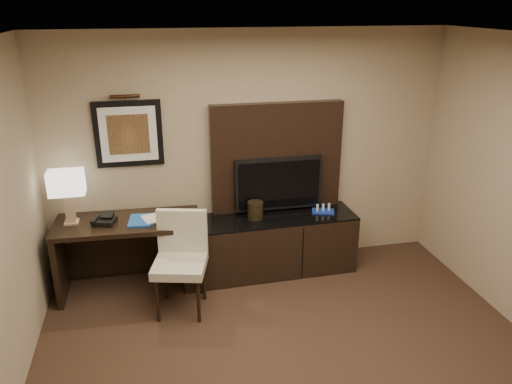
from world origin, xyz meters
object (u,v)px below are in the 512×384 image
object	(u,v)px
desk	(131,255)
table_lamp	(68,197)
tv	(278,183)
minibar_tray	(323,208)
desk_chair	(180,264)
credenza	(268,244)
desk_phone	(104,219)
ice_bucket	(255,210)

from	to	relation	value
desk	table_lamp	bearing A→B (deg)	175.84
tv	desk	bearing A→B (deg)	-173.57
tv	minibar_tray	xyz separation A→B (m)	(0.50, -0.15, -0.29)
desk	desk_chair	bearing A→B (deg)	-44.97
tv	credenza	bearing A→B (deg)	-134.10
desk	desk_chair	distance (m)	0.75
desk_chair	desk_phone	world-z (taller)	desk_chair
desk_chair	table_lamp	distance (m)	1.34
credenza	minibar_tray	distance (m)	0.76
credenza	ice_bucket	bearing A→B (deg)	176.62
desk_chair	ice_bucket	bearing A→B (deg)	47.62
minibar_tray	table_lamp	bearing A→B (deg)	179.48
tv	ice_bucket	bearing A→B (deg)	-153.32
desk_phone	ice_bucket	world-z (taller)	desk_phone
table_lamp	minibar_tray	size ratio (longest dim) A/B	2.32
desk_phone	minibar_tray	size ratio (longest dim) A/B	0.86
credenza	tv	world-z (taller)	tv
credenza	tv	size ratio (longest dim) A/B	1.98
table_lamp	ice_bucket	xyz separation A→B (m)	(1.94, -0.03, -0.31)
table_lamp	ice_bucket	world-z (taller)	table_lamp
desk_chair	tv	bearing A→B (deg)	46.03
desk_chair	ice_bucket	distance (m)	1.09
minibar_tray	desk_phone	bearing A→B (deg)	-178.47
credenza	tv	bearing A→B (deg)	44.64
desk	desk_chair	size ratio (longest dim) A/B	1.43
credenza	table_lamp	distance (m)	2.22
ice_bucket	desk_phone	bearing A→B (deg)	-177.87
credenza	minibar_tray	xyz separation A→B (m)	(0.65, 0.01, 0.39)
desk	desk_phone	bearing A→B (deg)	-171.74
desk	minibar_tray	bearing A→B (deg)	3.94
tv	minibar_tray	distance (m)	0.59
credenza	desk_chair	size ratio (longest dim) A/B	1.89
table_lamp	minibar_tray	bearing A→B (deg)	-0.52
desk_phone	ice_bucket	bearing A→B (deg)	17.76
desk	minibar_tray	xyz separation A→B (m)	(2.18, 0.04, 0.33)
desk_phone	minibar_tray	world-z (taller)	desk_phone
ice_bucket	minibar_tray	size ratio (longest dim) A/B	0.79
desk	minibar_tray	distance (m)	2.21
ice_bucket	desk_chair	bearing A→B (deg)	-146.70
table_lamp	desk	bearing A→B (deg)	-6.97
tv	desk_phone	xyz separation A→B (m)	(-1.91, -0.21, -0.16)
desk	desk_chair	xyz separation A→B (m)	(0.49, -0.55, 0.12)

